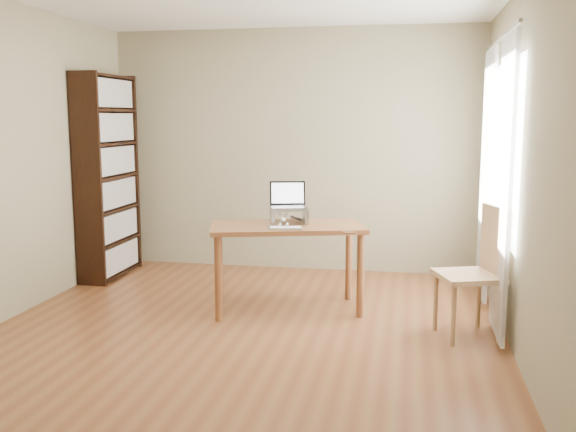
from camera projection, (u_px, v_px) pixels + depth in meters
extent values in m
cube|color=brown|center=(242.00, 335.00, 4.97)|extent=(4.00, 4.50, 0.02)
cube|color=gray|center=(294.00, 151.00, 6.96)|extent=(4.00, 0.02, 2.60)
cube|color=gray|center=(94.00, 208.00, 2.57)|extent=(4.00, 0.02, 2.60)
cube|color=gray|center=(523.00, 170.00, 4.40)|extent=(0.02, 4.50, 2.60)
cube|color=white|center=(503.00, 150.00, 5.16)|extent=(0.01, 1.80, 1.40)
cube|color=black|center=(87.00, 181.00, 6.23)|extent=(0.30, 0.04, 2.10)
cube|color=black|center=(125.00, 173.00, 7.07)|extent=(0.30, 0.04, 2.10)
cube|color=black|center=(95.00, 176.00, 6.68)|extent=(0.02, 0.90, 2.10)
cube|color=black|center=(112.00, 272.00, 6.81)|extent=(0.30, 0.84, 0.02)
cube|color=black|center=(114.00, 257.00, 6.78)|extent=(0.20, 0.78, 0.28)
cube|color=black|center=(110.00, 241.00, 6.75)|extent=(0.30, 0.84, 0.03)
cube|color=black|center=(112.00, 225.00, 6.72)|extent=(0.20, 0.78, 0.28)
cube|color=black|center=(109.00, 209.00, 6.70)|extent=(0.30, 0.84, 0.02)
cube|color=black|center=(111.00, 193.00, 6.67)|extent=(0.20, 0.78, 0.28)
cube|color=black|center=(107.00, 177.00, 6.65)|extent=(0.30, 0.84, 0.02)
cube|color=black|center=(109.00, 160.00, 6.62)|extent=(0.20, 0.78, 0.28)
cube|color=black|center=(106.00, 144.00, 6.60)|extent=(0.30, 0.84, 0.02)
cube|color=black|center=(108.00, 127.00, 6.57)|extent=(0.20, 0.78, 0.28)
cube|color=black|center=(105.00, 110.00, 6.55)|extent=(0.30, 0.84, 0.02)
cube|color=black|center=(107.00, 93.00, 6.52)|extent=(0.20, 0.78, 0.28)
cube|color=black|center=(103.00, 76.00, 6.49)|extent=(0.30, 0.84, 0.03)
cube|color=white|center=(503.00, 188.00, 4.68)|extent=(0.03, 0.70, 2.20)
cube|color=white|center=(486.00, 175.00, 5.75)|extent=(0.03, 0.70, 2.20)
cylinder|color=silver|center=(501.00, 38.00, 5.04)|extent=(0.03, 1.90, 0.03)
cube|color=brown|center=(287.00, 227.00, 5.49)|extent=(1.43, 0.98, 0.04)
cylinder|color=brown|center=(230.00, 260.00, 5.91)|extent=(0.06, 0.06, 0.71)
cylinder|color=brown|center=(358.00, 266.00, 5.69)|extent=(0.06, 0.06, 0.71)
cylinder|color=brown|center=(213.00, 274.00, 5.40)|extent=(0.06, 0.06, 0.71)
cylinder|color=brown|center=(352.00, 280.00, 5.18)|extent=(0.06, 0.06, 0.71)
cube|color=silver|center=(272.00, 216.00, 5.58)|extent=(0.03, 0.25, 0.12)
cube|color=silver|center=(305.00, 217.00, 5.53)|extent=(0.03, 0.25, 0.12)
cube|color=silver|center=(289.00, 209.00, 5.54)|extent=(0.32, 0.25, 0.01)
cube|color=silver|center=(289.00, 207.00, 5.54)|extent=(0.36, 0.29, 0.02)
cube|color=black|center=(291.00, 193.00, 5.65)|extent=(0.31, 0.13, 0.21)
cube|color=white|center=(291.00, 193.00, 5.64)|extent=(0.28, 0.11, 0.18)
cube|color=silver|center=(285.00, 228.00, 5.26)|extent=(0.29, 0.17, 0.02)
cube|color=white|center=(285.00, 227.00, 5.26)|extent=(0.27, 0.14, 0.00)
cylinder|color=#55391D|center=(349.00, 232.00, 5.11)|extent=(0.11, 0.11, 0.01)
ellipsoid|color=#453E36|center=(286.00, 216.00, 5.59)|extent=(0.15, 0.34, 0.12)
ellipsoid|color=#453E36|center=(288.00, 215.00, 5.69)|extent=(0.13, 0.14, 0.11)
ellipsoid|color=#453E36|center=(281.00, 217.00, 5.40)|extent=(0.09, 0.09, 0.08)
ellipsoid|color=silver|center=(282.00, 220.00, 5.44)|extent=(0.08, 0.08, 0.07)
sphere|color=silver|center=(281.00, 220.00, 5.37)|extent=(0.04, 0.04, 0.04)
cone|color=#453E36|center=(278.00, 213.00, 5.40)|extent=(0.03, 0.04, 0.04)
cone|color=#453E36|center=(285.00, 213.00, 5.39)|extent=(0.03, 0.04, 0.04)
cylinder|color=silver|center=(278.00, 225.00, 5.41)|extent=(0.03, 0.08, 0.03)
cylinder|color=silver|center=(285.00, 225.00, 5.39)|extent=(0.03, 0.08, 0.03)
cylinder|color=#453E36|center=(298.00, 219.00, 5.70)|extent=(0.12, 0.18, 0.02)
cube|color=tan|center=(468.00, 276.00, 4.84)|extent=(0.56, 0.56, 0.04)
cylinder|color=tan|center=(444.00, 312.00, 4.73)|extent=(0.04, 0.04, 0.47)
cylinder|color=tan|center=(494.00, 315.00, 4.66)|extent=(0.04, 0.04, 0.47)
cylinder|color=tan|center=(442.00, 299.00, 5.08)|extent=(0.04, 0.04, 0.47)
cylinder|color=tan|center=(488.00, 301.00, 5.01)|extent=(0.04, 0.04, 0.47)
cube|color=tan|center=(497.00, 243.00, 4.76)|extent=(0.16, 0.41, 0.53)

